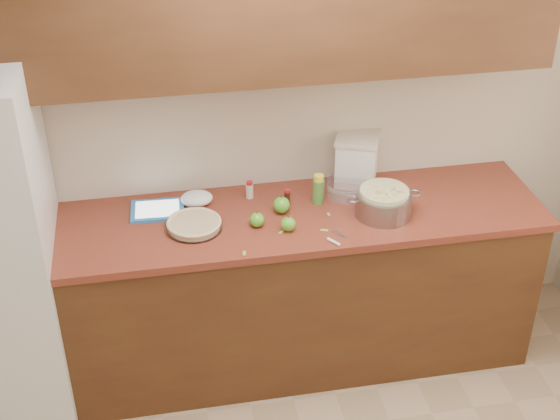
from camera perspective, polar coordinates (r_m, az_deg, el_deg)
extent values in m
plane|color=beige|center=(3.95, -0.80, 6.81)|extent=(3.60, 0.00, 3.60)
cube|color=#4C2F15|center=(4.13, 0.07, -5.99)|extent=(2.60, 0.65, 0.88)
cube|color=#963B28|center=(3.86, 0.08, -0.60)|extent=(2.64, 0.68, 0.04)
cylinder|color=silver|center=(3.76, -6.29, -1.11)|extent=(0.27, 0.27, 0.04)
cylinder|color=beige|center=(3.76, -6.29, -1.09)|extent=(0.25, 0.25, 0.03)
torus|color=beige|center=(3.75, -6.31, -0.91)|extent=(0.26, 0.26, 0.02)
cylinder|color=gray|center=(3.86, 7.57, 0.45)|extent=(0.28, 0.28, 0.12)
torus|color=gray|center=(3.79, 5.41, 0.79)|extent=(0.07, 0.07, 0.01)
torus|color=gray|center=(3.88, 9.78, 1.21)|extent=(0.07, 0.07, 0.01)
cylinder|color=beige|center=(3.85, 7.59, 0.65)|extent=(0.24, 0.24, 0.13)
cube|color=white|center=(4.09, 5.62, 3.58)|extent=(0.26, 0.26, 0.25)
cube|color=beige|center=(4.03, 5.72, 5.27)|extent=(0.28, 0.28, 0.02)
cube|color=#2977C4|center=(3.92, -8.95, -0.02)|extent=(0.27, 0.21, 0.02)
cube|color=white|center=(3.91, -8.96, 0.10)|extent=(0.22, 0.17, 0.00)
cube|color=gray|center=(3.71, 4.38, -1.79)|extent=(0.06, 0.08, 0.00)
cylinder|color=white|center=(3.65, 3.94, -2.33)|extent=(0.05, 0.07, 0.01)
cylinder|color=#4C8C38|center=(3.92, 2.83, 1.38)|extent=(0.06, 0.06, 0.13)
cylinder|color=yellow|center=(3.88, 2.86, 2.37)|extent=(0.05, 0.05, 0.03)
cylinder|color=beige|center=(3.97, -2.24, 1.40)|extent=(0.04, 0.04, 0.08)
cylinder|color=red|center=(3.95, -2.25, 1.98)|extent=(0.03, 0.03, 0.02)
cylinder|color=black|center=(3.91, 0.53, 0.85)|extent=(0.03, 0.03, 0.07)
cylinder|color=red|center=(3.89, 0.53, 1.40)|extent=(0.03, 0.03, 0.01)
cylinder|color=silver|center=(4.01, 4.87, 1.60)|extent=(0.20, 0.20, 0.08)
torus|color=silver|center=(3.99, 4.90, 2.04)|extent=(0.21, 0.21, 0.01)
ellipsoid|color=white|center=(3.94, -6.12, 0.85)|extent=(0.19, 0.16, 0.07)
sphere|color=#53AA27|center=(3.74, -1.68, -0.72)|extent=(0.07, 0.07, 0.07)
cylinder|color=#3F2D19|center=(3.72, -1.69, -0.17)|extent=(0.01, 0.01, 0.01)
sphere|color=#53AA27|center=(3.85, 0.11, 0.37)|extent=(0.08, 0.08, 0.08)
cylinder|color=#3F2D19|center=(3.82, 0.11, 0.98)|extent=(0.01, 0.01, 0.01)
sphere|color=#53AA27|center=(3.71, 0.61, -1.03)|extent=(0.07, 0.07, 0.07)
cylinder|color=#3F2D19|center=(3.69, 0.61, -0.49)|extent=(0.01, 0.01, 0.01)
cube|color=#95B95A|center=(3.72, 0.11, -1.61)|extent=(0.03, 0.03, 0.00)
cube|color=#95B95A|center=(3.58, -2.63, -3.18)|extent=(0.02, 0.04, 0.00)
cube|color=#95B95A|center=(3.74, 3.26, -1.48)|extent=(0.04, 0.03, 0.00)
cube|color=#95B95A|center=(3.86, 3.57, -0.32)|extent=(0.01, 0.03, 0.00)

